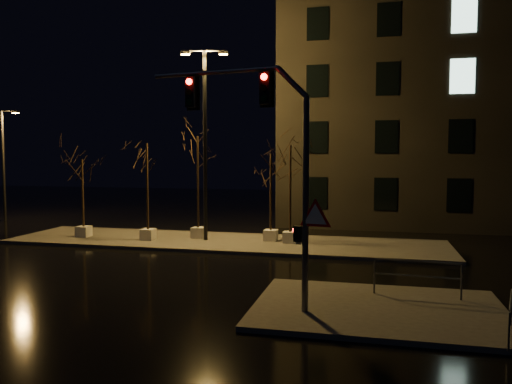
# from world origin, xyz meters

# --- Properties ---
(ground) EXTENTS (90.00, 90.00, 0.00)m
(ground) POSITION_xyz_m (0.00, 0.00, 0.00)
(ground) COLOR black
(ground) RESTS_ON ground
(median) EXTENTS (22.00, 5.00, 0.15)m
(median) POSITION_xyz_m (0.00, 6.00, 0.07)
(median) COLOR #45423E
(median) RESTS_ON ground
(sidewalk_corner) EXTENTS (7.00, 5.00, 0.15)m
(sidewalk_corner) POSITION_xyz_m (7.50, -3.50, 0.07)
(sidewalk_corner) COLOR #45423E
(sidewalk_corner) RESTS_ON ground
(building) EXTENTS (25.00, 12.00, 15.00)m
(building) POSITION_xyz_m (14.00, 18.00, 7.50)
(building) COLOR black
(building) RESTS_ON ground
(tree_0) EXTENTS (1.80, 1.80, 4.19)m
(tree_0) POSITION_xyz_m (-7.57, 5.55, 3.33)
(tree_0) COLOR beige
(tree_0) RESTS_ON median
(tree_1) EXTENTS (1.80, 1.80, 5.03)m
(tree_1) POSITION_xyz_m (-3.82, 5.43, 3.97)
(tree_1) COLOR beige
(tree_1) RESTS_ON median
(tree_2) EXTENTS (1.80, 1.80, 5.41)m
(tree_2) POSITION_xyz_m (-1.52, 6.56, 4.25)
(tree_2) COLOR beige
(tree_2) RESTS_ON median
(tree_3) EXTENTS (1.80, 1.80, 4.52)m
(tree_3) POSITION_xyz_m (2.32, 6.57, 3.58)
(tree_3) COLOR beige
(tree_3) RESTS_ON median
(tree_4) EXTENTS (1.80, 1.80, 4.90)m
(tree_4) POSITION_xyz_m (3.37, 6.18, 3.87)
(tree_4) COLOR beige
(tree_4) RESTS_ON median
(traffic_signal_mast) EXTENTS (5.45, 0.99, 6.73)m
(traffic_signal_mast) POSITION_xyz_m (4.45, -4.22, 4.57)
(traffic_signal_mast) COLOR #57595F
(traffic_signal_mast) RESTS_ON sidewalk_corner
(streetlight_main) EXTENTS (2.37, 0.72, 9.49)m
(streetlight_main) POSITION_xyz_m (-0.93, 6.01, 5.63)
(streetlight_main) COLOR black
(streetlight_main) RESTS_ON median
(streetlight_far) EXTENTS (1.46, 0.29, 7.45)m
(streetlight_far) POSITION_xyz_m (-16.92, 11.06, 4.10)
(streetlight_far) COLOR black
(streetlight_far) RESTS_ON ground
(guard_rail_a) EXTENTS (2.57, 0.24, 1.11)m
(guard_rail_a) POSITION_xyz_m (8.64, -2.17, 0.87)
(guard_rail_a) COLOR #57595F
(guard_rail_a) RESTS_ON sidewalk_corner
(guard_rail_b) EXTENTS (0.55, 1.90, 0.93)m
(guard_rail_b) POSITION_xyz_m (10.50, -5.23, 0.75)
(guard_rail_b) COLOR #57595F
(guard_rail_b) RESTS_ON sidewalk_corner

